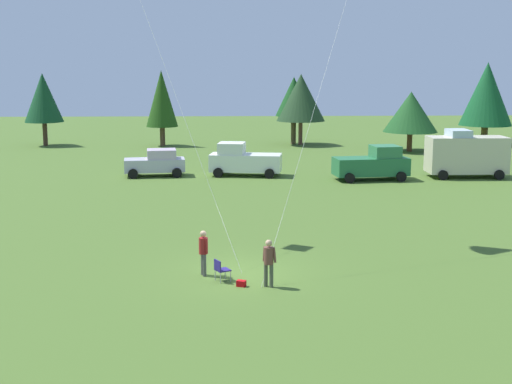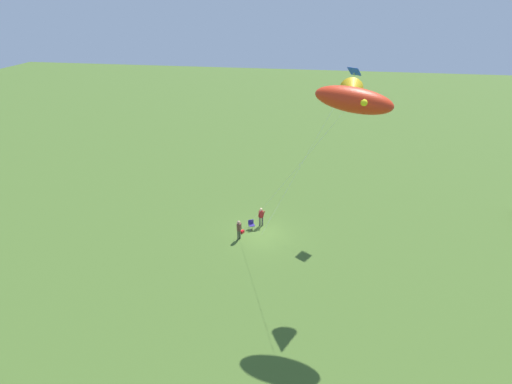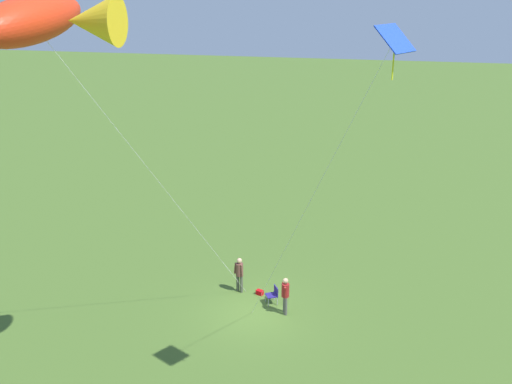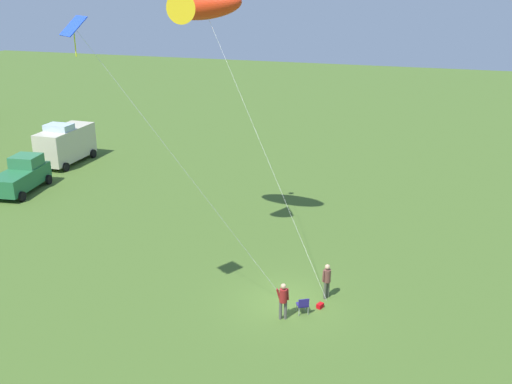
{
  "view_description": "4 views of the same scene",
  "coord_description": "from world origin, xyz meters",
  "px_view_note": "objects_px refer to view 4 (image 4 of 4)",
  "views": [
    {
      "loc": [
        -0.34,
        -26.23,
        7.96
      ],
      "look_at": [
        0.6,
        -0.84,
        3.31
      ],
      "focal_mm": 50.0,
      "sensor_mm": 36.0,
      "label": 1
    },
    {
      "loc": [
        28.02,
        4.11,
        18.23
      ],
      "look_at": [
        0.09,
        -0.45,
        3.98
      ],
      "focal_mm": 28.0,
      "sensor_mm": 36.0,
      "label": 2
    },
    {
      "loc": [
        -4.5,
        22.42,
        14.3
      ],
      "look_at": [
        0.28,
        -1.94,
        4.98
      ],
      "focal_mm": 42.0,
      "sensor_mm": 36.0,
      "label": 3
    },
    {
      "loc": [
        -23.63,
        -5.92,
        14.27
      ],
      "look_at": [
        -0.07,
        1.4,
        5.34
      ],
      "focal_mm": 42.0,
      "sensor_mm": 36.0,
      "label": 4
    }
  ],
  "objects_px": {
    "person_kite_flyer": "(327,278)",
    "truck_green_flatbed": "(22,176)",
    "backpack_on_grass": "(320,306)",
    "folding_chair": "(303,304)",
    "van_camper_beige": "(65,143)",
    "person_spectator": "(283,298)",
    "kite_diamond_blue": "(83,40)",
    "kite_large_fish": "(199,6)"
  },
  "relations": [
    {
      "from": "person_kite_flyer",
      "to": "truck_green_flatbed",
      "type": "xyz_separation_m",
      "value": [
        8.42,
        23.28,
        0.08
      ]
    },
    {
      "from": "backpack_on_grass",
      "to": "truck_green_flatbed",
      "type": "bearing_deg",
      "value": 67.93
    },
    {
      "from": "backpack_on_grass",
      "to": "folding_chair",
      "type": "bearing_deg",
      "value": 139.64
    },
    {
      "from": "truck_green_flatbed",
      "to": "van_camper_beige",
      "type": "bearing_deg",
      "value": 0.16
    },
    {
      "from": "person_spectator",
      "to": "backpack_on_grass",
      "type": "distance_m",
      "value": 2.17
    },
    {
      "from": "person_spectator",
      "to": "backpack_on_grass",
      "type": "xyz_separation_m",
      "value": [
        1.39,
        -1.39,
        -0.91
      ]
    },
    {
      "from": "truck_green_flatbed",
      "to": "kite_diamond_blue",
      "type": "distance_m",
      "value": 23.61
    },
    {
      "from": "folding_chair",
      "to": "kite_large_fish",
      "type": "distance_m",
      "value": 15.28
    },
    {
      "from": "kite_large_fish",
      "to": "person_kite_flyer",
      "type": "bearing_deg",
      "value": -117.49
    },
    {
      "from": "person_kite_flyer",
      "to": "truck_green_flatbed",
      "type": "height_order",
      "value": "truck_green_flatbed"
    },
    {
      "from": "person_kite_flyer",
      "to": "backpack_on_grass",
      "type": "relative_size",
      "value": 5.44
    },
    {
      "from": "person_spectator",
      "to": "van_camper_beige",
      "type": "relative_size",
      "value": 0.32
    },
    {
      "from": "truck_green_flatbed",
      "to": "person_kite_flyer",
      "type": "bearing_deg",
      "value": -117.24
    },
    {
      "from": "truck_green_flatbed",
      "to": "van_camper_beige",
      "type": "xyz_separation_m",
      "value": [
        6.68,
        0.88,
        0.54
      ]
    },
    {
      "from": "person_kite_flyer",
      "to": "van_camper_beige",
      "type": "xyz_separation_m",
      "value": [
        15.1,
        24.16,
        0.62
      ]
    },
    {
      "from": "kite_large_fish",
      "to": "folding_chair",
      "type": "bearing_deg",
      "value": -129.56
    },
    {
      "from": "truck_green_flatbed",
      "to": "van_camper_beige",
      "type": "height_order",
      "value": "van_camper_beige"
    },
    {
      "from": "person_kite_flyer",
      "to": "kite_large_fish",
      "type": "bearing_deg",
      "value": 0.2
    },
    {
      "from": "van_camper_beige",
      "to": "truck_green_flatbed",
      "type": "bearing_deg",
      "value": 7.66
    },
    {
      "from": "person_kite_flyer",
      "to": "van_camper_beige",
      "type": "bearing_deg",
      "value": -4.33
    },
    {
      "from": "van_camper_beige",
      "to": "kite_large_fish",
      "type": "distance_m",
      "value": 22.88
    },
    {
      "from": "folding_chair",
      "to": "kite_large_fish",
      "type": "xyz_separation_m",
      "value": [
        5.7,
        6.9,
        12.38
      ]
    },
    {
      "from": "backpack_on_grass",
      "to": "kite_diamond_blue",
      "type": "bearing_deg",
      "value": 121.33
    },
    {
      "from": "van_camper_beige",
      "to": "kite_large_fish",
      "type": "bearing_deg",
      "value": 56.19
    },
    {
      "from": "backpack_on_grass",
      "to": "person_kite_flyer",
      "type": "bearing_deg",
      "value": -5.25
    },
    {
      "from": "folding_chair",
      "to": "van_camper_beige",
      "type": "xyz_separation_m",
      "value": [
        16.83,
        23.43,
        1.16
      ]
    },
    {
      "from": "person_kite_flyer",
      "to": "folding_chair",
      "type": "height_order",
      "value": "person_kite_flyer"
    },
    {
      "from": "backpack_on_grass",
      "to": "truck_green_flatbed",
      "type": "distance_m",
      "value": 25.04
    },
    {
      "from": "kite_large_fish",
      "to": "kite_diamond_blue",
      "type": "xyz_separation_m",
      "value": [
        -9.78,
        0.4,
        -0.72
      ]
    },
    {
      "from": "backpack_on_grass",
      "to": "kite_large_fish",
      "type": "relative_size",
      "value": 0.02
    },
    {
      "from": "van_camper_beige",
      "to": "kite_large_fish",
      "type": "xyz_separation_m",
      "value": [
        -11.14,
        -16.54,
        11.23
      ]
    },
    {
      "from": "kite_diamond_blue",
      "to": "truck_green_flatbed",
      "type": "bearing_deg",
      "value": 46.99
    },
    {
      "from": "person_spectator",
      "to": "backpack_on_grass",
      "type": "relative_size",
      "value": 5.44
    },
    {
      "from": "folding_chair",
      "to": "kite_diamond_blue",
      "type": "bearing_deg",
      "value": 90.72
    },
    {
      "from": "folding_chair",
      "to": "kite_diamond_blue",
      "type": "distance_m",
      "value": 14.35
    },
    {
      "from": "person_kite_flyer",
      "to": "kite_large_fish",
      "type": "distance_m",
      "value": 14.64
    },
    {
      "from": "truck_green_flatbed",
      "to": "backpack_on_grass",
      "type": "bearing_deg",
      "value": -119.43
    },
    {
      "from": "folding_chair",
      "to": "person_spectator",
      "type": "relative_size",
      "value": 0.47
    },
    {
      "from": "van_camper_beige",
      "to": "kite_large_fish",
      "type": "height_order",
      "value": "kite_large_fish"
    },
    {
      "from": "person_spectator",
      "to": "van_camper_beige",
      "type": "bearing_deg",
      "value": 32.23
    },
    {
      "from": "person_spectator",
      "to": "kite_large_fish",
      "type": "xyz_separation_m",
      "value": [
        6.34,
        6.15,
        11.85
      ]
    },
    {
      "from": "folding_chair",
      "to": "backpack_on_grass",
      "type": "bearing_deg",
      "value": -68.84
    }
  ]
}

